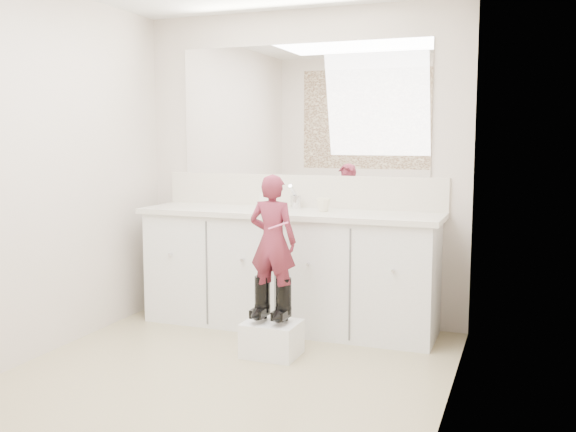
% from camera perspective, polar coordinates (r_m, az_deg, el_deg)
% --- Properties ---
extents(floor, '(3.00, 3.00, 0.00)m').
position_cam_1_polar(floor, '(3.90, -6.43, -14.55)').
color(floor, '#998764').
rests_on(floor, ground).
extents(wall_back, '(2.60, 0.00, 2.60)m').
position_cam_1_polar(wall_back, '(5.02, 1.18, 4.36)').
color(wall_back, beige).
rests_on(wall_back, floor).
extents(wall_front, '(2.60, 0.00, 2.60)m').
position_cam_1_polar(wall_front, '(2.41, -23.20, 0.96)').
color(wall_front, beige).
rests_on(wall_front, floor).
extents(wall_left, '(0.00, 3.00, 3.00)m').
position_cam_1_polar(wall_left, '(4.39, -22.00, 3.48)').
color(wall_left, beige).
rests_on(wall_left, floor).
extents(wall_right, '(0.00, 3.00, 3.00)m').
position_cam_1_polar(wall_right, '(3.26, 14.14, 2.74)').
color(wall_right, beige).
rests_on(wall_right, floor).
extents(vanity_cabinet, '(2.20, 0.55, 0.85)m').
position_cam_1_polar(vanity_cabinet, '(4.86, 0.08, -4.95)').
color(vanity_cabinet, silver).
rests_on(vanity_cabinet, floor).
extents(countertop, '(2.28, 0.58, 0.04)m').
position_cam_1_polar(countertop, '(4.77, 0.01, 0.25)').
color(countertop, beige).
rests_on(countertop, vanity_cabinet).
extents(backsplash, '(2.28, 0.03, 0.25)m').
position_cam_1_polar(backsplash, '(5.01, 1.11, 2.24)').
color(backsplash, beige).
rests_on(backsplash, countertop).
extents(mirror, '(2.00, 0.02, 1.00)m').
position_cam_1_polar(mirror, '(5.01, 1.14, 9.39)').
color(mirror, white).
rests_on(mirror, wall_back).
extents(dot_panel, '(2.00, 0.01, 1.20)m').
position_cam_1_polar(dot_panel, '(2.41, -23.56, 11.66)').
color(dot_panel, '#472819').
rests_on(dot_panel, wall_front).
extents(faucet, '(0.08, 0.08, 0.10)m').
position_cam_1_polar(faucet, '(4.92, 0.69, 1.27)').
color(faucet, silver).
rests_on(faucet, countertop).
extents(cup, '(0.13, 0.13, 0.10)m').
position_cam_1_polar(cup, '(4.72, 3.18, 1.01)').
color(cup, '#F2E8C1').
rests_on(cup, countertop).
extents(soap_bottle, '(0.09, 0.09, 0.18)m').
position_cam_1_polar(soap_bottle, '(4.91, -1.96, 1.74)').
color(soap_bottle, silver).
rests_on(soap_bottle, countertop).
extents(step_stool, '(0.36, 0.30, 0.23)m').
position_cam_1_polar(step_stool, '(4.30, -1.44, -10.85)').
color(step_stool, white).
rests_on(step_stool, floor).
extents(boot_left, '(0.11, 0.20, 0.30)m').
position_cam_1_polar(boot_left, '(4.27, -2.29, -7.32)').
color(boot_left, black).
rests_on(boot_left, step_stool).
extents(boot_right, '(0.11, 0.20, 0.30)m').
position_cam_1_polar(boot_right, '(4.22, -0.40, -7.50)').
color(boot_right, black).
rests_on(boot_right, step_stool).
extents(toddler, '(0.32, 0.21, 0.87)m').
position_cam_1_polar(toddler, '(4.16, -1.37, -2.24)').
color(toddler, '#A53253').
rests_on(toddler, step_stool).
extents(toothbrush, '(0.14, 0.01, 0.06)m').
position_cam_1_polar(toothbrush, '(4.05, -0.87, -0.86)').
color(toothbrush, pink).
rests_on(toothbrush, toddler).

